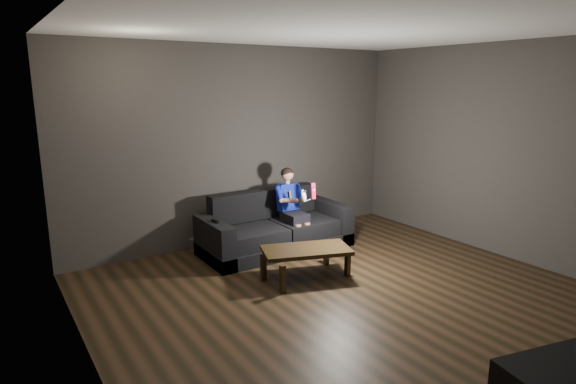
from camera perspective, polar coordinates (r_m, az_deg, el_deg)
floor at (r=5.08m, az=8.37°, el=-12.88°), size 5.00×5.00×0.00m
back_wall at (r=6.71m, az=-5.54°, el=5.52°), size 5.00×0.04×2.70m
left_wall at (r=3.55m, az=-22.75°, el=-1.91°), size 0.04×5.00×2.70m
right_wall at (r=6.59m, az=25.37°, el=4.22°), size 0.04×5.00×2.70m
ceiling at (r=4.62m, az=9.51°, el=18.95°), size 5.00×5.00×0.02m
sofa at (r=6.46m, az=-1.55°, el=-4.69°), size 2.00×0.86×0.77m
child at (r=6.43m, az=0.41°, el=-1.10°), size 0.41×0.50×1.00m
wii_remote_red at (r=6.11m, az=3.00°, el=0.13°), size 0.07×0.09×0.21m
nunchuk_white at (r=6.05m, az=1.87°, el=-0.40°), size 0.09×0.11×0.16m
wii_remote_black at (r=5.91m, az=-8.65°, el=-3.41°), size 0.04×0.15×0.03m
coffee_table at (r=5.52m, az=2.17°, el=-7.15°), size 1.09×0.79×0.36m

